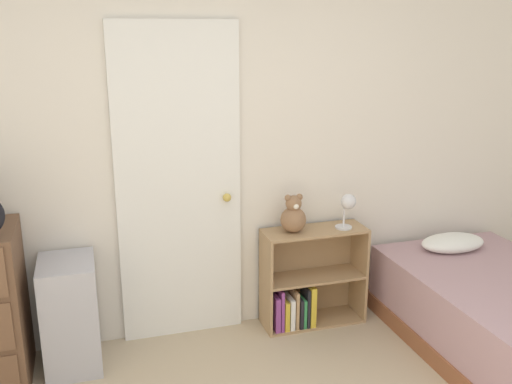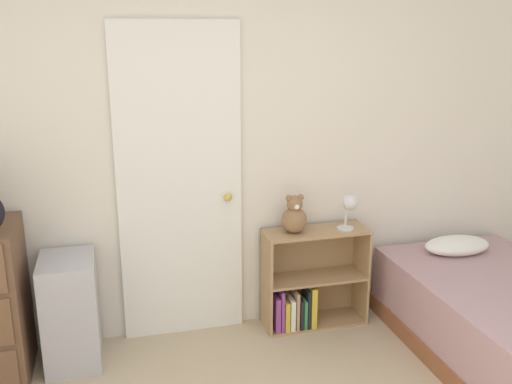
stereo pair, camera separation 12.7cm
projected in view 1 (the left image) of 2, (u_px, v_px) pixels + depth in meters
wall_back at (216, 146)px, 3.72m from camera, size 10.00×0.06×2.55m
door_closed at (179, 187)px, 3.66m from camera, size 0.80×0.09×2.07m
storage_bin at (70, 314)px, 3.46m from camera, size 0.33×0.42×0.69m
bookshelf at (305, 287)px, 3.99m from camera, size 0.72×0.27×0.70m
teddy_bear at (293, 216)px, 3.81m from camera, size 0.17×0.17×0.26m
desk_lamp at (348, 205)px, 3.86m from camera, size 0.13×0.13×0.25m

